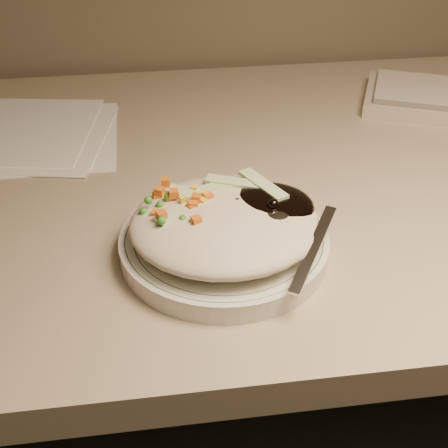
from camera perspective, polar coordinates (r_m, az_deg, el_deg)
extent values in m
cube|color=gray|center=(0.82, 5.28, 4.12)|extent=(1.40, 0.70, 0.04)
cylinder|color=silver|center=(0.64, 0.00, -1.89)|extent=(0.22, 0.22, 0.02)
torus|color=#144723|center=(0.64, 0.00, -1.18)|extent=(0.20, 0.20, 0.00)
torus|color=#144723|center=(0.64, 0.00, -1.18)|extent=(0.19, 0.19, 0.00)
ellipsoid|color=beige|center=(0.62, 0.06, 0.06)|extent=(0.19, 0.18, 0.04)
ellipsoid|color=black|center=(0.64, 3.88, 1.49)|extent=(0.10, 0.09, 0.03)
ellipsoid|color=orange|center=(0.63, -4.21, 0.90)|extent=(0.08, 0.08, 0.02)
sphere|color=black|center=(0.63, 1.19, 1.91)|extent=(0.01, 0.01, 0.01)
sphere|color=black|center=(0.64, 3.67, 2.39)|extent=(0.01, 0.01, 0.01)
sphere|color=black|center=(0.63, 5.82, 2.49)|extent=(0.01, 0.01, 0.01)
sphere|color=black|center=(0.65, 4.95, 2.64)|extent=(0.01, 0.01, 0.01)
sphere|color=black|center=(0.62, 4.52, 1.78)|extent=(0.01, 0.01, 0.01)
sphere|color=black|center=(0.63, 3.57, 2.03)|extent=(0.01, 0.01, 0.01)
sphere|color=black|center=(0.65, 4.37, 2.61)|extent=(0.01, 0.01, 0.01)
cube|color=orange|center=(0.63, -4.62, 2.79)|extent=(0.01, 0.01, 0.01)
cube|color=orange|center=(0.62, -3.00, 0.99)|extent=(0.01, 0.01, 0.01)
cube|color=orange|center=(0.64, -5.90, 2.99)|extent=(0.01, 0.01, 0.01)
cube|color=orange|center=(0.62, -2.54, 2.36)|extent=(0.01, 0.01, 0.01)
cube|color=orange|center=(0.62, -2.81, 1.78)|extent=(0.01, 0.01, 0.01)
cube|color=orange|center=(0.65, -6.07, 2.58)|extent=(0.01, 0.01, 0.01)
cube|color=orange|center=(0.63, -4.83, 2.51)|extent=(0.01, 0.01, 0.01)
cube|color=orange|center=(0.62, -2.96, 1.51)|extent=(0.01, 0.01, 0.01)
cube|color=orange|center=(0.63, -1.49, 2.45)|extent=(0.01, 0.01, 0.01)
cube|color=orange|center=(0.65, -5.39, 3.85)|extent=(0.01, 0.01, 0.01)
cube|color=orange|center=(0.60, -5.75, 0.82)|extent=(0.01, 0.01, 0.01)
cube|color=orange|center=(0.59, -2.55, 0.32)|extent=(0.01, 0.01, 0.01)
cube|color=orange|center=(0.62, -6.22, 0.86)|extent=(0.01, 0.01, 0.01)
cube|color=orange|center=(0.65, -5.98, 2.39)|extent=(0.01, 0.01, 0.01)
sphere|color=#388C28|center=(0.63, -2.92, 1.87)|extent=(0.01, 0.01, 0.01)
sphere|color=#388C28|center=(0.60, -5.73, 0.29)|extent=(0.01, 0.01, 0.01)
sphere|color=#388C28|center=(0.63, -5.87, 1.75)|extent=(0.01, 0.01, 0.01)
sphere|color=#388C28|center=(0.62, -6.94, 2.17)|extent=(0.01, 0.01, 0.01)
sphere|color=#388C28|center=(0.63, -3.23, 2.07)|extent=(0.01, 0.01, 0.01)
sphere|color=#388C28|center=(0.61, -2.33, 0.22)|extent=(0.01, 0.01, 0.01)
sphere|color=#388C28|center=(0.63, -4.26, 1.30)|extent=(0.01, 0.01, 0.01)
sphere|color=#388C28|center=(0.61, -4.75, 0.22)|extent=(0.01, 0.01, 0.01)
sphere|color=#388C28|center=(0.63, -7.39, 1.12)|extent=(0.01, 0.01, 0.01)
sphere|color=#388C28|center=(0.63, -4.95, 2.63)|extent=(0.01, 0.01, 0.01)
sphere|color=#388C28|center=(0.63, -5.14, 2.44)|extent=(0.01, 0.01, 0.01)
sphere|color=#388C28|center=(0.61, -5.73, 0.87)|extent=(0.01, 0.01, 0.01)
sphere|color=#388C28|center=(0.60, -3.78, 0.44)|extent=(0.01, 0.01, 0.01)
sphere|color=#388C28|center=(0.65, -1.30, 2.92)|extent=(0.01, 0.01, 0.01)
cube|color=yellow|center=(0.63, -3.35, 2.07)|extent=(0.01, 0.01, 0.01)
cube|color=yellow|center=(0.62, -1.95, 2.06)|extent=(0.01, 0.01, 0.01)
cube|color=yellow|center=(0.64, -4.33, 2.11)|extent=(0.01, 0.01, 0.01)
cube|color=yellow|center=(0.62, -3.77, 2.22)|extent=(0.01, 0.01, 0.01)
cube|color=yellow|center=(0.62, -4.23, 1.20)|extent=(0.01, 0.01, 0.01)
cube|color=yellow|center=(0.63, -1.79, 2.72)|extent=(0.01, 0.01, 0.01)
cube|color=yellow|center=(0.64, -2.66, 3.22)|extent=(0.01, 0.01, 0.01)
cube|color=yellow|center=(0.62, -3.36, 1.20)|extent=(0.01, 0.01, 0.01)
cube|color=#B2D18C|center=(0.65, -1.31, 3.22)|extent=(0.07, 0.03, 0.00)
cube|color=#B2D18C|center=(0.65, 1.26, 3.79)|extent=(0.07, 0.04, 0.00)
cube|color=#B2D18C|center=(0.62, -3.73, 1.41)|extent=(0.06, 0.05, 0.00)
cube|color=#B2D18C|center=(0.65, 3.59, 3.64)|extent=(0.04, 0.07, 0.00)
cube|color=#B2D18C|center=(0.61, 0.59, 0.65)|extent=(0.07, 0.02, 0.00)
cube|color=#B2D18C|center=(0.64, -2.46, 2.59)|extent=(0.06, 0.05, 0.00)
ellipsoid|color=silver|center=(0.62, 4.57, 1.01)|extent=(0.05, 0.06, 0.01)
cube|color=silver|center=(0.59, 8.19, -2.22)|extent=(0.07, 0.10, 0.03)
cube|color=white|center=(0.92, -19.26, 7.22)|extent=(0.30, 0.21, 0.00)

